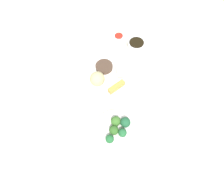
{
  "coord_description": "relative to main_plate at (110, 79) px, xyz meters",
  "views": [
    {
      "loc": [
        0.34,
        0.52,
        0.95
      ],
      "look_at": [
        0.04,
        0.08,
        0.06
      ],
      "focal_mm": 34.54,
      "sensor_mm": 36.0,
      "label": 1
    }
  ],
  "objects": [
    {
      "name": "broccoli_floret_2",
      "position": [
        0.18,
        0.27,
        0.02
      ],
      "size": [
        0.04,
        0.04,
        0.04
      ],
      "primitive_type": "sphere",
      "color": "#246332",
      "rests_on": "broccoli_plate"
    },
    {
      "name": "broccoli_plate",
      "position": [
        0.13,
        0.25,
        -0.0
      ],
      "size": [
        0.21,
        0.21,
        0.01
      ],
      "primitive_type": "cylinder",
      "color": "white",
      "rests_on": "tabletop"
    },
    {
      "name": "rice_scoop",
      "position": [
        0.07,
        -0.01,
        0.05
      ],
      "size": [
        0.07,
        0.07,
        0.07
      ],
      "primitive_type": "sphere",
      "color": "tan",
      "rests_on": "main_plate"
    },
    {
      "name": "broccoli_floret_0",
      "position": [
        0.14,
        0.25,
        0.03
      ],
      "size": [
        0.04,
        0.04,
        0.04
      ],
      "primitive_type": "sphere",
      "color": "#305E23",
      "rests_on": "broccoli_plate"
    },
    {
      "name": "broccoli_floret_4",
      "position": [
        0.11,
        0.22,
        0.03
      ],
      "size": [
        0.05,
        0.05,
        0.05
      ],
      "primitive_type": "sphere",
      "color": "#3B6D29",
      "rests_on": "broccoli_plate"
    },
    {
      "name": "broccoli_floret_3",
      "position": [
        0.12,
        0.28,
        0.02
      ],
      "size": [
        0.04,
        0.04,
        0.04
      ],
      "primitive_type": "sphere",
      "color": "#246335",
      "rests_on": "broccoli_plate"
    },
    {
      "name": "tabletop",
      "position": [
        -0.0,
        0.0,
        -0.02
      ],
      "size": [
        2.2,
        2.2,
        0.02
      ],
      "primitive_type": "cube",
      "color": "beige",
      "rests_on": "ground"
    },
    {
      "name": "sauce_ramekin_sweet_and_sour_liquid",
      "position": [
        -0.2,
        -0.21,
        0.02
      ],
      "size": [
        0.05,
        0.05,
        0.0
      ],
      "primitive_type": "cylinder",
      "color": "red",
      "rests_on": "sauce_ramekin_sweet_and_sour"
    },
    {
      "name": "soy_sauce_bowl_liquid",
      "position": [
        -0.24,
        -0.1,
        0.03
      ],
      "size": [
        0.08,
        0.08,
        0.0
      ],
      "primitive_type": "cylinder",
      "color": "black",
      "rests_on": "soy_sauce_bowl"
    },
    {
      "name": "stir_fry_heap",
      "position": [
        -0.01,
        -0.07,
        0.02
      ],
      "size": [
        0.09,
        0.09,
        0.02
      ],
      "primitive_type": "cylinder",
      "color": "#483428",
      "rests_on": "main_plate"
    },
    {
      "name": "sauce_ramekin_sweet_and_sour",
      "position": [
        -0.2,
        -0.21,
        0.0
      ],
      "size": [
        0.06,
        0.06,
        0.02
      ],
      "primitive_type": "cylinder",
      "color": "white",
      "rests_on": "tabletop"
    },
    {
      "name": "main_plate",
      "position": [
        0.0,
        0.0,
        0.0
      ],
      "size": [
        0.27,
        0.27,
        0.02
      ],
      "primitive_type": "cylinder",
      "color": "white",
      "rests_on": "tabletop"
    },
    {
      "name": "broccoli_floret_1",
      "position": [
        0.08,
        0.25,
        0.03
      ],
      "size": [
        0.05,
        0.05,
        0.05
      ],
      "primitive_type": "sphere",
      "color": "#205634",
      "rests_on": "broccoli_plate"
    },
    {
      "name": "soy_sauce_bowl",
      "position": [
        -0.24,
        -0.1,
        0.01
      ],
      "size": [
        0.1,
        0.1,
        0.04
      ],
      "primitive_type": "cylinder",
      "color": "white",
      "rests_on": "tabletop"
    },
    {
      "name": "crab_rangoon_wonton",
      "position": [
        -0.07,
        0.01,
        0.02
      ],
      "size": [
        0.08,
        0.09,
        0.02
      ],
      "primitive_type": "cube",
      "rotation": [
        0.0,
        0.0,
        -0.43
      ],
      "color": "beige",
      "rests_on": "main_plate"
    },
    {
      "name": "spring_roll",
      "position": [
        0.01,
        0.07,
        0.02
      ],
      "size": [
        0.1,
        0.03,
        0.02
      ],
      "primitive_type": "cube",
      "rotation": [
        0.0,
        0.0,
        0.1
      ],
      "color": "gold",
      "rests_on": "main_plate"
    }
  ]
}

